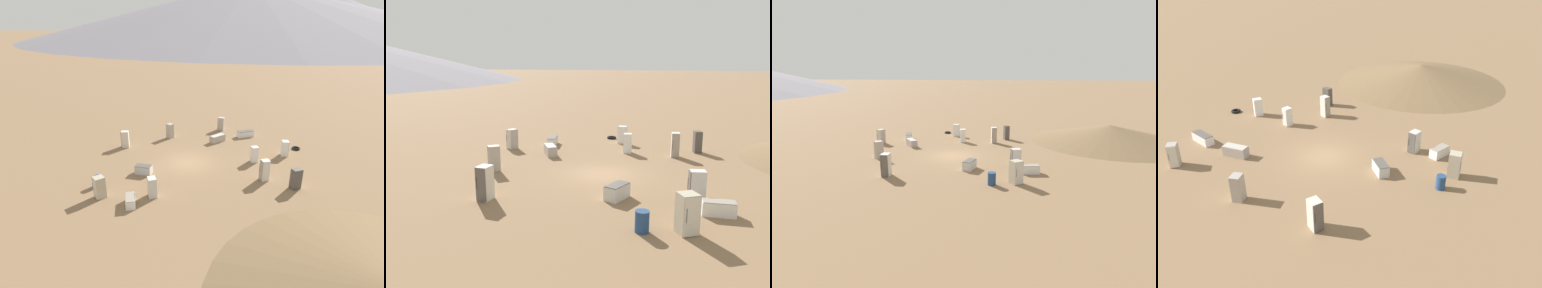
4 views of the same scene
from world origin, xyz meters
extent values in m
plane|color=#846647|center=(0.00, 0.00, 0.00)|extent=(1000.00, 1000.00, 0.00)
cube|color=white|center=(0.64, -6.19, 0.75)|extent=(0.72, 0.74, 1.51)
cube|color=silver|center=(0.93, -6.10, 0.75)|extent=(0.21, 0.56, 1.45)
cylinder|color=#2D2D2D|center=(1.02, -6.29, 0.83)|extent=(0.02, 0.02, 0.53)
cube|color=beige|center=(3.33, 6.80, 0.87)|extent=(0.68, 0.80, 1.74)
cube|color=#56514C|center=(3.28, 7.18, 0.87)|extent=(0.57, 0.11, 1.67)
cylinder|color=#2D2D2D|center=(3.48, 7.24, 0.96)|extent=(0.02, 0.02, 0.61)
cube|color=white|center=(-7.27, 3.49, 0.32)|extent=(1.58, 1.01, 0.64)
cube|color=gray|center=(-7.27, 3.49, 0.66)|extent=(1.52, 0.97, 0.04)
cube|color=silver|center=(-6.06, 2.14, 0.79)|extent=(0.91, 0.83, 1.57)
cube|color=#56514C|center=(-5.70, 2.28, 0.79)|extent=(0.25, 0.55, 1.51)
cylinder|color=#2D2D2D|center=(-5.59, 2.10, 0.87)|extent=(0.02, 0.02, 0.55)
cube|color=#A89E93|center=(9.42, -3.28, 0.79)|extent=(0.79, 0.84, 1.59)
cube|color=beige|center=(9.52, -2.92, 0.79)|extent=(0.59, 0.20, 1.53)
cylinder|color=#2D2D2D|center=(9.74, -2.95, 0.87)|extent=(0.02, 0.02, 0.56)
cube|color=#B2A88E|center=(-6.39, 6.02, 0.84)|extent=(1.03, 1.03, 1.67)
cube|color=beige|center=(-6.64, 6.30, 0.84)|extent=(0.55, 0.50, 1.60)
cylinder|color=#2D2D2D|center=(-6.47, 6.49, 0.92)|extent=(0.02, 0.02, 0.59)
cube|color=#A89E93|center=(5.52, -2.81, 0.36)|extent=(1.72, 1.78, 0.72)
cube|color=#BCB7AD|center=(5.52, -2.81, 0.74)|extent=(1.65, 1.70, 0.04)
cube|color=silver|center=(-2.87, -6.61, 0.90)|extent=(0.74, 0.78, 1.80)
cube|color=gray|center=(-2.97, -6.28, 0.90)|extent=(0.53, 0.20, 1.73)
cylinder|color=#2D2D2D|center=(-2.79, -6.19, 0.99)|extent=(0.02, 0.02, 0.63)
cube|color=#4C4742|center=(-4.04, -8.84, 0.83)|extent=(0.81, 0.91, 1.66)
cube|color=beige|center=(-3.88, -9.20, 0.83)|extent=(0.50, 0.25, 1.59)
cylinder|color=#2D2D2D|center=(-4.04, -9.31, 0.91)|extent=(0.02, 0.02, 0.58)
cube|color=white|center=(7.32, -6.02, 0.33)|extent=(1.39, 2.05, 0.67)
cube|color=#56514C|center=(7.32, -6.02, 0.69)|extent=(1.34, 1.97, 0.04)
cube|color=#A89E93|center=(6.38, 2.54, 0.82)|extent=(0.89, 0.91, 1.64)
cube|color=silver|center=(6.62, 2.35, 0.82)|extent=(0.44, 0.55, 1.58)
cylinder|color=#2D2D2D|center=(6.50, 2.14, 0.90)|extent=(0.02, 0.02, 0.57)
cube|color=white|center=(2.30, -9.33, 0.76)|extent=(0.71, 0.61, 1.51)
cube|color=gray|center=(2.29, -9.65, 0.76)|extent=(0.67, 0.05, 1.45)
cylinder|color=#2D2D2D|center=(2.05, -9.67, 0.83)|extent=(0.02, 0.02, 0.53)
cube|color=silver|center=(-2.44, 3.62, 0.36)|extent=(0.95, 1.53, 0.72)
cube|color=#56514C|center=(-2.44, 3.62, 0.74)|extent=(0.91, 1.47, 0.04)
torus|color=black|center=(3.96, -10.90, 0.11)|extent=(0.83, 0.83, 0.21)
cylinder|color=navy|center=(-4.78, 6.76, 0.45)|extent=(0.58, 0.58, 0.91)
camera|label=1|loc=(-25.20, -2.19, 12.14)|focal=28.00mm
camera|label=2|loc=(-9.07, 20.36, 6.58)|focal=35.00mm
camera|label=3|loc=(-7.80, 26.45, 7.48)|focal=28.00mm
camera|label=4|loc=(8.47, 21.31, 12.91)|focal=35.00mm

